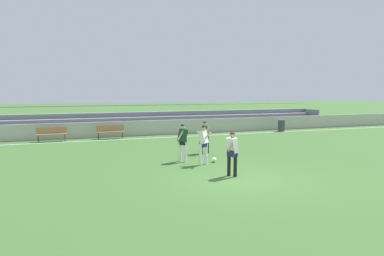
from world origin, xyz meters
TOP-DOWN VIEW (x-y plane):
  - ground_plane at (0.00, 0.00)m, footprint 160.00×160.00m
  - field_line_sideline at (0.00, 12.07)m, footprint 44.00×0.12m
  - sideline_wall at (0.00, 13.62)m, footprint 48.00×0.16m
  - bleacher_stand at (1.82, 15.66)m, footprint 27.61×2.32m
  - bench_near_wall_gap at (-6.46, 12.70)m, footprint 1.80×0.40m
  - bench_far_right at (-2.85, 12.70)m, footprint 1.80×0.40m
  - trash_bin at (10.21, 12.37)m, footprint 0.53×0.53m
  - player_white_deep_cover at (-0.22, 2.85)m, footprint 0.51×0.76m
  - player_dark_trailing_run at (-0.84, 3.79)m, footprint 0.65×0.48m
  - player_white_wide_left at (-0.00, 0.53)m, footprint 0.60×0.48m
  - player_dark_wide_right at (0.89, 5.43)m, footprint 0.48×0.66m
  - soccer_ball at (0.43, 3.17)m, footprint 0.22×0.22m

SIDE VIEW (x-z plane):
  - ground_plane at x=0.00m, z-range 0.00..0.00m
  - field_line_sideline at x=0.00m, z-range 0.00..0.01m
  - soccer_ball at x=0.43m, z-range 0.00..0.22m
  - trash_bin at x=10.21m, z-range 0.00..0.90m
  - sideline_wall at x=0.00m, z-range 0.00..1.05m
  - bench_near_wall_gap at x=-6.46m, z-range 0.10..1.00m
  - bench_far_right at x=-2.85m, z-range 0.10..1.00m
  - bleacher_stand at x=1.82m, z-range -0.18..1.86m
  - player_dark_wide_right at x=0.89m, z-range 0.15..1.79m
  - player_white_wide_left at x=0.00m, z-range 0.16..1.84m
  - player_dark_trailing_run at x=-0.84m, z-range 0.17..1.86m
  - player_white_deep_cover at x=-0.22m, z-range 0.17..1.88m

